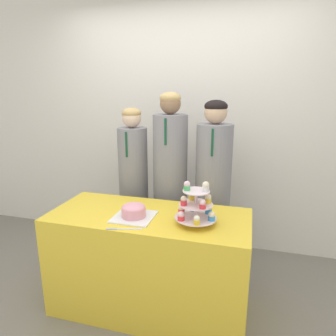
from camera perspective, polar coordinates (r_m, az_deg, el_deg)
The scene contains 9 objects.
ground_plane at distance 2.39m, azimuth -6.19°, elevation -29.19°, with size 16.00×16.00×0.00m, color slate.
wall_back at distance 3.17m, azimuth 3.16°, elevation 9.11°, with size 9.00×0.06×2.70m.
table at distance 2.38m, azimuth -3.54°, elevation -17.39°, with size 1.45×0.63×0.78m.
round_cake at distance 2.14m, azimuth -6.56°, elevation -8.18°, with size 0.28×0.28×0.10m.
cake_knife at distance 2.00m, azimuth -9.49°, elevation -11.39°, with size 0.23×0.08×0.01m.
cupcake_stand at distance 2.01m, azimuth 5.36°, elevation -7.11°, with size 0.28×0.28×0.30m.
student_0 at distance 2.85m, azimuth -6.52°, elevation -4.60°, with size 0.27×0.27×1.50m.
student_1 at distance 2.72m, azimuth 0.42°, elevation -4.12°, with size 0.30×0.31×1.64m.
student_2 at distance 2.66m, azimuth 8.47°, elevation -5.37°, with size 0.31×0.31×1.58m.
Camera 1 is at (0.67, -1.59, 1.65)m, focal length 32.00 mm.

